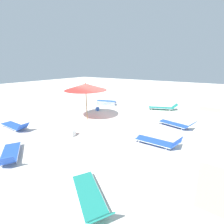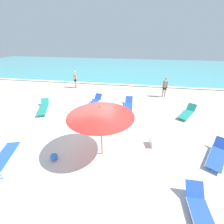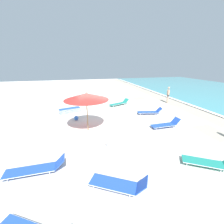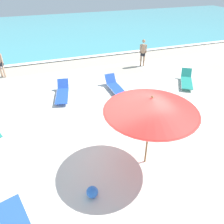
# 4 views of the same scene
# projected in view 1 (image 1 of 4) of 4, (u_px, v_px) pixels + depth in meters

# --- Properties ---
(ground_plane) EXTENTS (60.00, 60.00, 0.16)m
(ground_plane) POSITION_uv_depth(u_px,v_px,m) (101.00, 120.00, 10.58)
(ground_plane) COLOR silver
(beach_umbrella) EXTENTS (2.77, 2.77, 2.54)m
(beach_umbrella) POSITION_uv_depth(u_px,v_px,m) (86.00, 87.00, 9.75)
(beach_umbrella) COLOR olive
(beach_umbrella) RESTS_ON ground_plane
(lounger_stack) EXTENTS (1.12, 1.96, 0.41)m
(lounger_stack) POSITION_uv_depth(u_px,v_px,m) (106.00, 103.00, 14.16)
(lounger_stack) COLOR blue
(lounger_stack) RESTS_ON ground_plane
(sun_lounger_under_umbrella) EXTENTS (0.67, 2.31, 0.57)m
(sun_lounger_under_umbrella) POSITION_uv_depth(u_px,v_px,m) (15.00, 126.00, 8.76)
(sun_lounger_under_umbrella) COLOR blue
(sun_lounger_under_umbrella) RESTS_ON ground_plane
(sun_lounger_near_water_left) EXTENTS (0.68, 2.03, 0.60)m
(sun_lounger_near_water_left) POSITION_uv_depth(u_px,v_px,m) (158.00, 141.00, 6.93)
(sun_lounger_near_water_left) COLOR blue
(sun_lounger_near_water_left) RESTS_ON ground_plane
(sun_lounger_near_water_right) EXTENTS (1.02, 2.10, 0.58)m
(sun_lounger_near_water_right) POSITION_uv_depth(u_px,v_px,m) (177.00, 124.00, 9.01)
(sun_lounger_near_water_right) COLOR blue
(sun_lounger_near_water_right) RESTS_ON ground_plane
(sun_lounger_mid_beach_solo) EXTENTS (1.44, 2.33, 0.56)m
(sun_lounger_mid_beach_solo) POSITION_uv_depth(u_px,v_px,m) (163.00, 107.00, 12.60)
(sun_lounger_mid_beach_solo) COLOR #1E8475
(sun_lounger_mid_beach_solo) RESTS_ON ground_plane
(sun_lounger_mid_beach_pair_a) EXTENTS (1.55, 2.03, 0.62)m
(sun_lounger_mid_beach_pair_a) POSITION_uv_depth(u_px,v_px,m) (9.00, 154.00, 5.92)
(sun_lounger_mid_beach_pair_a) COLOR blue
(sun_lounger_mid_beach_pair_a) RESTS_ON ground_plane
(sun_lounger_mid_beach_pair_b) EXTENTS (1.57, 1.98, 0.61)m
(sun_lounger_mid_beach_pair_b) POSITION_uv_depth(u_px,v_px,m) (91.00, 197.00, 3.98)
(sun_lounger_mid_beach_pair_b) COLOR #1E8475
(sun_lounger_mid_beach_pair_b) RESTS_ON ground_plane
(beach_ball) EXTENTS (0.34, 0.34, 0.34)m
(beach_ball) POSITION_uv_depth(u_px,v_px,m) (97.00, 109.00, 12.35)
(beach_ball) COLOR blue
(beach_ball) RESTS_ON ground_plane
(cooler_box) EXTENTS (0.48, 0.58, 0.37)m
(cooler_box) POSITION_uv_depth(u_px,v_px,m) (70.00, 133.00, 7.90)
(cooler_box) COLOR white
(cooler_box) RESTS_ON ground_plane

